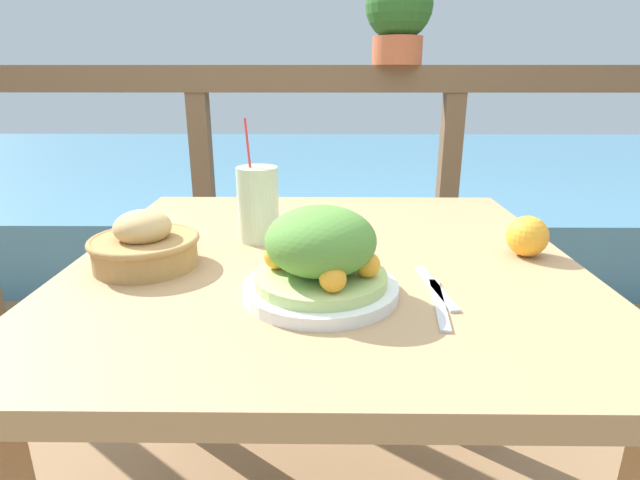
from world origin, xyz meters
TOP-DOWN VIEW (x-y plane):
  - patio_table at (0.00, 0.00)m, footprint 0.95×0.97m
  - railing_fence at (0.00, 0.90)m, footprint 2.80×0.08m
  - sea_backdrop at (0.00, 3.40)m, footprint 12.00×4.00m
  - salad_plate at (-0.01, -0.19)m, footprint 0.25×0.25m
  - drink_glass at (-0.14, 0.09)m, footprint 0.09×0.09m
  - bread_basket at (-0.33, -0.06)m, footprint 0.20×0.20m
  - potted_plant at (0.24, 0.90)m, footprint 0.23×0.23m
  - fork at (0.18, -0.22)m, footprint 0.04×0.18m
  - knife at (0.18, -0.16)m, footprint 0.04×0.18m
  - orange_near_basket at (0.39, -0.00)m, footprint 0.08×0.08m

SIDE VIEW (x-z plane):
  - sea_backdrop at x=0.00m, z-range 0.00..0.41m
  - patio_table at x=0.00m, z-range 0.28..1.05m
  - fork at x=0.18m, z-range 0.77..0.78m
  - knife at x=0.18m, z-range 0.77..0.78m
  - railing_fence at x=0.00m, z-range 0.24..1.38m
  - orange_near_basket at x=0.39m, z-range 0.77..0.85m
  - bread_basket at x=-0.33m, z-range 0.76..0.87m
  - salad_plate at x=-0.01m, z-range 0.76..0.91m
  - drink_glass at x=-0.14m, z-range 0.72..0.98m
  - potted_plant at x=0.24m, z-range 1.15..1.45m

